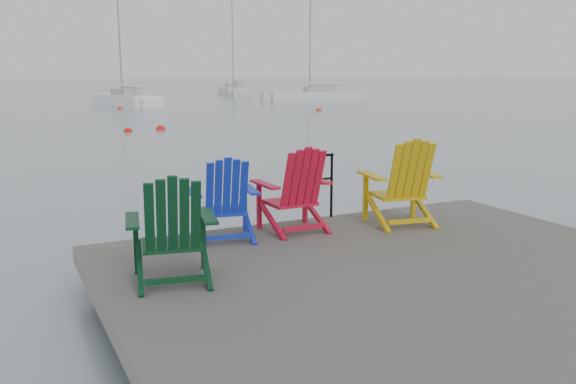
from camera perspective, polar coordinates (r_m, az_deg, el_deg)
name	(u,v)px	position (r m, az deg, el deg)	size (l,w,h in m)	color
ground	(410,318)	(6.58, 11.35, -11.46)	(400.00, 400.00, 0.00)	slate
dock	(411,286)	(6.45, 11.47, -8.61)	(6.00, 5.00, 1.40)	#2C2A27
handrail	(318,180)	(8.39, 2.80, 1.13)	(0.48, 0.04, 0.90)	black
chair_green	(172,229)	(5.92, -10.81, -3.40)	(0.96, 0.91, 1.07)	black
chair_blue	(224,199)	(7.33, -5.99, -0.62)	(0.91, 0.86, 1.02)	#112AB4
chair_red	(295,189)	(7.69, 0.67, 0.24)	(0.88, 0.81, 1.09)	red
chair_yellow	(403,182)	(8.16, 10.68, 0.92)	(1.03, 0.97, 1.15)	#C89F0B
sailboat_near	(125,101)	(46.81, -15.00, 8.24)	(3.77, 8.43, 11.31)	white
sailboat_mid	(234,92)	(65.94, -5.06, 9.34)	(4.35, 9.47, 12.56)	silver
sailboat_far	(314,97)	(52.31, 2.49, 8.89)	(8.02, 3.14, 10.86)	silver
buoy_a	(161,130)	(27.28, -11.83, 5.73)	(0.40, 0.40, 0.40)	red
buoy_b	(128,132)	(26.63, -14.73, 5.47)	(0.35, 0.35, 0.35)	red
buoy_c	(319,111)	(39.62, 2.90, 7.61)	(0.39, 0.39, 0.39)	red
buoy_d	(120,109)	(42.60, -15.45, 7.47)	(0.39, 0.39, 0.39)	#BF400B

